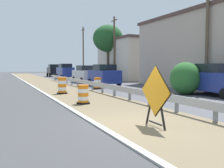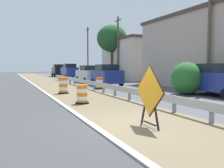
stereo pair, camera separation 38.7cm
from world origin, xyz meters
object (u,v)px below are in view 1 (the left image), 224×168
(car_distant_a, at_px, (58,70))
(utility_pole_far, at_px, (83,51))
(car_lead_near_lane, at_px, (65,71))
(car_lead_far_lane, at_px, (104,75))
(utility_pole_near, at_px, (207,25))
(utility_pole_mid, at_px, (114,47))
(car_distant_c, at_px, (101,73))
(car_trailing_far_lane, at_px, (54,70))
(traffic_barrel_mid, at_px, (98,84))
(car_mid_far_lane, at_px, (65,70))
(car_trailing_near_lane, at_px, (216,80))
(car_distant_b, at_px, (86,74))
(traffic_barrel_nearest, at_px, (83,95))
(traffic_barrel_close, at_px, (62,86))
(warning_sign_diamond, at_px, (155,94))

(car_distant_a, bearing_deg, utility_pole_far, 3.08)
(car_lead_near_lane, height_order, car_lead_far_lane, car_lead_near_lane)
(utility_pole_near, height_order, utility_pole_mid, utility_pole_near)
(car_lead_near_lane, relative_size, car_distant_c, 1.08)
(car_trailing_far_lane, bearing_deg, car_distant_c, -164.46)
(traffic_barrel_mid, height_order, car_lead_near_lane, car_lead_near_lane)
(utility_pole_near, bearing_deg, car_mid_far_lane, 92.15)
(car_trailing_far_lane, bearing_deg, car_distant_a, -13.66)
(traffic_barrel_mid, bearing_deg, car_distant_a, 82.59)
(car_trailing_near_lane, distance_m, car_distant_c, 19.93)
(car_distant_a, bearing_deg, car_lead_near_lane, -10.75)
(car_distant_a, relative_size, car_distant_c, 1.05)
(car_distant_c, distance_m, utility_pole_far, 12.61)
(car_distant_b, distance_m, utility_pole_far, 17.18)
(utility_pole_mid, bearing_deg, utility_pole_far, 91.24)
(traffic_barrel_nearest, bearing_deg, car_trailing_near_lane, -1.26)
(car_lead_near_lane, relative_size, utility_pole_mid, 0.53)
(car_mid_far_lane, height_order, car_distant_b, car_mid_far_lane)
(traffic_barrel_close, relative_size, car_mid_far_lane, 0.24)
(car_lead_near_lane, relative_size, car_distant_a, 1.02)
(car_trailing_near_lane, bearing_deg, traffic_barrel_nearest, -90.01)
(car_lead_far_lane, height_order, car_distant_c, car_lead_far_lane)
(car_lead_far_lane, bearing_deg, traffic_barrel_mid, 148.78)
(utility_pole_near, bearing_deg, car_lead_far_lane, 118.53)
(car_trailing_near_lane, bearing_deg, utility_pole_mid, 176.49)
(traffic_barrel_close, xyz_separation_m, utility_pole_mid, (10.30, 13.91, 3.88))
(car_distant_b, distance_m, utility_pole_near, 15.12)
(car_lead_far_lane, bearing_deg, warning_sign_diamond, 163.86)
(utility_pole_near, bearing_deg, car_lead_near_lane, 100.62)
(utility_pole_far, bearing_deg, car_distant_b, -106.81)
(traffic_barrel_close, bearing_deg, car_lead_near_lane, 75.82)
(car_trailing_near_lane, height_order, car_mid_far_lane, car_mid_far_lane)
(traffic_barrel_nearest, relative_size, utility_pole_near, 0.10)
(utility_pole_near, bearing_deg, utility_pole_far, 89.47)
(warning_sign_diamond, distance_m, car_distant_a, 53.75)
(car_distant_a, bearing_deg, utility_pole_mid, 1.52)
(car_distant_c, bearing_deg, utility_pole_far, 175.66)
(car_mid_far_lane, height_order, car_distant_a, car_mid_far_lane)
(traffic_barrel_mid, bearing_deg, car_trailing_far_lane, 86.51)
(car_trailing_near_lane, height_order, car_distant_a, car_trailing_near_lane)
(utility_pole_far, bearing_deg, car_distant_c, -96.12)
(car_trailing_near_lane, xyz_separation_m, utility_pole_near, (1.05, 1.97, 3.79))
(car_mid_far_lane, xyz_separation_m, utility_pole_near, (1.38, -36.91, 3.74))
(traffic_barrel_nearest, distance_m, car_distant_a, 48.35)
(car_lead_far_lane, bearing_deg, traffic_barrel_close, 134.95)
(car_distant_a, height_order, utility_pole_near, utility_pole_near)
(car_distant_a, bearing_deg, car_trailing_far_lane, -16.31)
(car_trailing_far_lane, bearing_deg, traffic_barrel_close, 170.90)
(car_distant_a, bearing_deg, traffic_barrel_close, -13.25)
(traffic_barrel_mid, xyz_separation_m, car_distant_a, (5.21, 40.09, 0.55))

